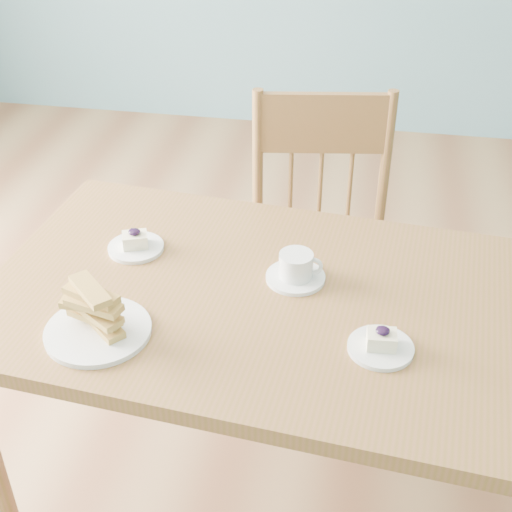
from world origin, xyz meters
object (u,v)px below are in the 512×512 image
dining_chair (320,251)px  coffee_cup (296,269)px  dining_table (283,322)px  biscotti_plate (96,318)px  cheesecake_plate_near (381,344)px  cheesecake_plate_far (136,244)px

dining_chair → coffee_cup: dining_chair is taller
dining_table → coffee_cup: bearing=80.7°
dining_chair → biscotti_plate: (-0.42, -0.79, 0.30)m
cheesecake_plate_near → biscotti_plate: 0.62m
cheesecake_plate_near → coffee_cup: 0.31m
dining_table → dining_chair: (0.04, 0.59, -0.18)m
dining_table → coffee_cup: 0.13m
coffee_cup → cheesecake_plate_far: bearing=168.5°
coffee_cup → dining_chair: bearing=84.0°
cheesecake_plate_near → cheesecake_plate_far: bearing=156.2°
coffee_cup → biscotti_plate: 0.49m
dining_chair → coffee_cup: bearing=-100.9°
dining_table → coffee_cup: size_ratio=10.32×
cheesecake_plate_far → cheesecake_plate_near: bearing=-23.8°
dining_chair → coffee_cup: (-0.02, -0.52, 0.29)m
coffee_cup → biscotti_plate: bearing=-149.3°
dining_chair → cheesecake_plate_near: 0.81m
cheesecake_plate_near → dining_chair: bearing=104.5°
cheesecake_plate_far → coffee_cup: (0.42, -0.06, 0.02)m
dining_table → biscotti_plate: bearing=-146.8°
dining_table → cheesecake_plate_near: bearing=-27.4°
cheesecake_plate_near → biscotti_plate: bearing=-174.9°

